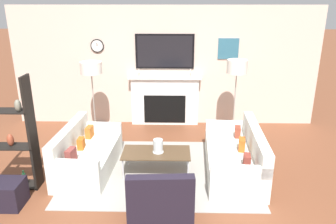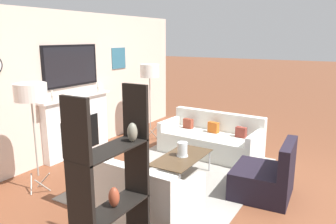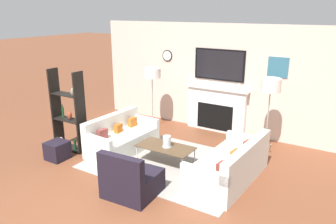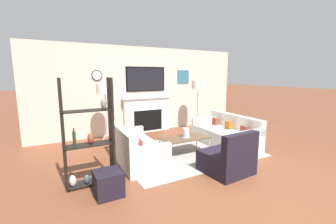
{
  "view_description": "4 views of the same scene",
  "coord_description": "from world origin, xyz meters",
  "px_view_note": "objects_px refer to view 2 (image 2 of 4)",
  "views": [
    {
      "loc": [
        0.24,
        -2.8,
        2.83
      ],
      "look_at": [
        0.12,
        2.49,
        0.99
      ],
      "focal_mm": 35.0,
      "sensor_mm": 36.0,
      "label": 1
    },
    {
      "loc": [
        -4.38,
        -0.12,
        2.22
      ],
      "look_at": [
        0.11,
        2.51,
        1.03
      ],
      "focal_mm": 35.0,
      "sensor_mm": 36.0,
      "label": 2
    },
    {
      "loc": [
        3.15,
        -2.96,
        3.02
      ],
      "look_at": [
        -0.17,
        2.41,
        1.03
      ],
      "focal_mm": 35.0,
      "sensor_mm": 36.0,
      "label": 3
    },
    {
      "loc": [
        -2.89,
        -2.09,
        1.84
      ],
      "look_at": [
        -0.13,
        2.87,
        0.9
      ],
      "focal_mm": 24.0,
      "sensor_mm": 36.0,
      "label": 4
    }
  ],
  "objects_px": {
    "floor_lamp_right": "(150,72)",
    "couch_left": "(132,193)",
    "armchair": "(266,178)",
    "shelf_unit": "(112,199)",
    "coffee_table": "(182,158)",
    "hurricane_candle": "(182,150)",
    "floor_lamp_left": "(31,93)",
    "couch_right": "(211,140)"
  },
  "relations": [
    {
      "from": "couch_left",
      "to": "couch_right",
      "type": "distance_m",
      "value": 2.57
    },
    {
      "from": "coffee_table",
      "to": "couch_right",
      "type": "bearing_deg",
      "value": 3.09
    },
    {
      "from": "armchair",
      "to": "coffee_table",
      "type": "bearing_deg",
      "value": 95.56
    },
    {
      "from": "couch_left",
      "to": "floor_lamp_left",
      "type": "distance_m",
      "value": 1.96
    },
    {
      "from": "coffee_table",
      "to": "hurricane_candle",
      "type": "relative_size",
      "value": 4.98
    },
    {
      "from": "armchair",
      "to": "hurricane_candle",
      "type": "bearing_deg",
      "value": 94.13
    },
    {
      "from": "couch_right",
      "to": "coffee_table",
      "type": "height_order",
      "value": "couch_right"
    },
    {
      "from": "couch_left",
      "to": "armchair",
      "type": "bearing_deg",
      "value": -45.58
    },
    {
      "from": "floor_lamp_left",
      "to": "floor_lamp_right",
      "type": "xyz_separation_m",
      "value": [
        2.98,
        -0.0,
        0.04
      ]
    },
    {
      "from": "armchair",
      "to": "hurricane_candle",
      "type": "height_order",
      "value": "armchair"
    },
    {
      "from": "armchair",
      "to": "couch_right",
      "type": "bearing_deg",
      "value": 47.91
    },
    {
      "from": "armchair",
      "to": "floor_lamp_right",
      "type": "xyz_separation_m",
      "value": [
        1.43,
        2.91,
        1.23
      ]
    },
    {
      "from": "floor_lamp_left",
      "to": "shelf_unit",
      "type": "bearing_deg",
      "value": -111.08
    },
    {
      "from": "coffee_table",
      "to": "floor_lamp_left",
      "type": "bearing_deg",
      "value": 131.12
    },
    {
      "from": "floor_lamp_left",
      "to": "floor_lamp_right",
      "type": "relative_size",
      "value": 0.97
    },
    {
      "from": "couch_right",
      "to": "hurricane_candle",
      "type": "relative_size",
      "value": 8.49
    },
    {
      "from": "armchair",
      "to": "shelf_unit",
      "type": "xyz_separation_m",
      "value": [
        -2.35,
        0.82,
        0.53
      ]
    },
    {
      "from": "couch_left",
      "to": "floor_lamp_left",
      "type": "bearing_deg",
      "value": 97.54
    },
    {
      "from": "coffee_table",
      "to": "armchair",
      "type": "bearing_deg",
      "value": -84.44
    },
    {
      "from": "couch_left",
      "to": "hurricane_candle",
      "type": "xyz_separation_m",
      "value": [
        1.24,
        -0.07,
        0.21
      ]
    },
    {
      "from": "couch_left",
      "to": "floor_lamp_right",
      "type": "distance_m",
      "value": 3.4
    },
    {
      "from": "floor_lamp_left",
      "to": "floor_lamp_right",
      "type": "height_order",
      "value": "floor_lamp_right"
    },
    {
      "from": "hurricane_candle",
      "to": "shelf_unit",
      "type": "distance_m",
      "value": 2.33
    },
    {
      "from": "floor_lamp_right",
      "to": "coffee_table",
      "type": "bearing_deg",
      "value": -133.85
    },
    {
      "from": "couch_left",
      "to": "couch_right",
      "type": "height_order",
      "value": "couch_left"
    },
    {
      "from": "couch_right",
      "to": "armchair",
      "type": "bearing_deg",
      "value": -132.09
    },
    {
      "from": "couch_left",
      "to": "coffee_table",
      "type": "bearing_deg",
      "value": -3.67
    },
    {
      "from": "couch_right",
      "to": "hurricane_candle",
      "type": "bearing_deg",
      "value": -177.05
    },
    {
      "from": "floor_lamp_left",
      "to": "hurricane_candle",
      "type": "bearing_deg",
      "value": -48.16
    },
    {
      "from": "couch_left",
      "to": "armchair",
      "type": "xyz_separation_m",
      "value": [
        1.34,
        -1.37,
        -0.01
      ]
    },
    {
      "from": "couch_right",
      "to": "shelf_unit",
      "type": "xyz_separation_m",
      "value": [
        -3.58,
        -0.54,
        0.53
      ]
    },
    {
      "from": "shelf_unit",
      "to": "couch_right",
      "type": "bearing_deg",
      "value": 8.65
    },
    {
      "from": "couch_left",
      "to": "shelf_unit",
      "type": "distance_m",
      "value": 1.26
    },
    {
      "from": "couch_left",
      "to": "shelf_unit",
      "type": "xyz_separation_m",
      "value": [
        -1.01,
        -0.55,
        0.52
      ]
    },
    {
      "from": "shelf_unit",
      "to": "floor_lamp_left",
      "type": "bearing_deg",
      "value": 68.92
    },
    {
      "from": "hurricane_candle",
      "to": "floor_lamp_right",
      "type": "height_order",
      "value": "floor_lamp_right"
    },
    {
      "from": "couch_right",
      "to": "armchair",
      "type": "xyz_separation_m",
      "value": [
        -1.23,
        -1.36,
        -0.0
      ]
    },
    {
      "from": "floor_lamp_right",
      "to": "couch_left",
      "type": "bearing_deg",
      "value": -150.86
    },
    {
      "from": "couch_left",
      "to": "shelf_unit",
      "type": "relative_size",
      "value": 0.94
    },
    {
      "from": "hurricane_candle",
      "to": "shelf_unit",
      "type": "relative_size",
      "value": 0.13
    },
    {
      "from": "armchair",
      "to": "shelf_unit",
      "type": "bearing_deg",
      "value": 160.86
    },
    {
      "from": "floor_lamp_left",
      "to": "armchair",
      "type": "bearing_deg",
      "value": -62.08
    }
  ]
}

